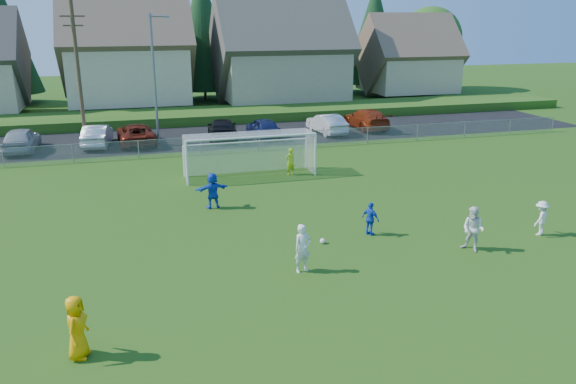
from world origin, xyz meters
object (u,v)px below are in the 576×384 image
object	(u,v)px
player_white_a	(303,248)
car_b	(97,135)
player_blue_b	(213,190)
car_e	(263,128)
soccer_ball	(323,241)
car_c	(136,134)
car_g	(366,119)
soccer_goal	(249,148)
player_white_c	(541,218)
car_a	(21,139)
referee	(77,327)
player_white_b	(473,229)
goalkeeper	(290,161)
car_f	(327,124)
player_blue_a	(371,219)
car_d	(222,129)

from	to	relation	value
player_white_a	car_b	world-z (taller)	player_white_a
player_blue_b	car_e	world-z (taller)	player_blue_b
soccer_ball	car_c	world-z (taller)	car_c
car_g	soccer_goal	world-z (taller)	soccer_goal
player_white_c	car_a	xyz separation A→B (m)	(-23.30, 22.69, 0.08)
car_e	soccer_goal	size ratio (longest dim) A/B	0.59
soccer_ball	car_b	xyz separation A→B (m)	(-9.32, 21.29, 0.66)
car_b	soccer_goal	distance (m)	13.60
referee	car_a	bearing A→B (deg)	27.58
player_white_b	goalkeeper	size ratio (longest dim) A/B	1.13
referee	car_f	xyz separation A→B (m)	(16.72, 26.78, -0.14)
player_white_b	car_f	world-z (taller)	player_white_b
player_white_b	car_b	distance (m)	27.77
player_blue_a	car_g	size ratio (longest dim) A/B	0.26
player_blue_b	car_b	world-z (taller)	player_blue_b
car_a	car_f	xyz separation A→B (m)	(22.02, 0.03, -0.06)
player_blue_b	car_f	distance (m)	19.18
car_a	goalkeeper	bearing A→B (deg)	148.33
player_blue_b	car_b	xyz separation A→B (m)	(-5.76, 15.62, -0.10)
player_white_c	car_b	bearing A→B (deg)	-80.43
player_blue_b	car_a	xyz separation A→B (m)	(-10.66, 15.42, -0.05)
car_c	player_blue_b	bearing A→B (deg)	97.84
referee	car_a	size ratio (longest dim) A/B	0.37
car_c	car_f	size ratio (longest dim) A/B	1.15
player_white_a	soccer_goal	bearing A→B (deg)	71.28
soccer_ball	car_f	world-z (taller)	car_f
goalkeeper	player_white_b	bearing A→B (deg)	89.65
car_a	car_e	bearing A→B (deg)	-177.70
player_white_b	car_g	bearing A→B (deg)	135.08
player_white_c	car_a	size ratio (longest dim) A/B	0.31
player_blue_a	car_d	world-z (taller)	car_d
player_white_a	car_c	world-z (taller)	player_white_a
player_white_c	car_e	world-z (taller)	car_e
car_d	car_f	xyz separation A→B (m)	(8.23, -0.11, 0.01)
player_white_b	car_f	bearing A→B (deg)	143.46
player_white_b	goalkeeper	world-z (taller)	player_white_b
player_white_a	car_c	bearing A→B (deg)	87.53
player_blue_a	car_g	distance (m)	23.61
player_white_c	player_blue_a	distance (m)	7.12
car_b	car_c	xyz separation A→B (m)	(2.66, -0.04, -0.03)
car_b	car_c	bearing A→B (deg)	-175.03
player_white_a	car_f	distance (m)	25.16
car_g	car_c	bearing A→B (deg)	2.76
car_d	soccer_goal	world-z (taller)	soccer_goal
car_f	player_white_c	bearing A→B (deg)	87.63
player_white_b	player_blue_b	world-z (taller)	player_white_b
goalkeeper	car_e	distance (m)	10.77
player_white_b	goalkeeper	xyz separation A→B (m)	(-3.70, 12.58, -0.11)
player_white_b	player_white_a	bearing A→B (deg)	-121.01
referee	car_e	size ratio (longest dim) A/B	0.41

